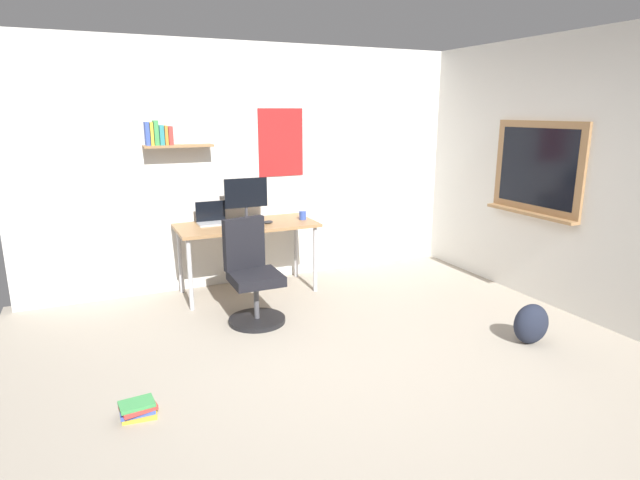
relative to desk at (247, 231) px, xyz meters
The scene contains 12 objects.
ground_plane 2.15m from the desk, 83.26° to the right, with size 5.20×5.20×0.00m, color #9E9384.
wall_back 0.79m from the desk, 60.80° to the left, with size 5.00×0.30×2.60m.
wall_right 3.41m from the desk, 36.73° to the right, with size 0.22×5.00×2.60m.
desk is the anchor object (origin of this frame).
office_chair 0.84m from the desk, 103.55° to the right, with size 0.52×0.53×0.95m.
laptop 0.38m from the desk, 153.96° to the left, with size 0.31×0.21×0.23m.
monitor_primary 0.36m from the desk, 71.88° to the left, with size 0.46×0.17×0.46m.
keyboard 0.14m from the desk, 130.35° to the right, with size 0.37×0.13×0.02m, color black.
computer_mouse 0.24m from the desk, 22.14° to the right, with size 0.10×0.06×0.03m, color #262628.
coffee_mug 0.63m from the desk, ahead, with size 0.08×0.08×0.09m, color #334CA5.
backpack 2.87m from the desk, 50.98° to the right, with size 0.32×0.22×0.34m, color #1E2333.
book_stack_on_floor 2.46m from the desk, 123.82° to the right, with size 0.24×0.19×0.11m.
Camera 1 is at (-1.71, -3.09, 1.90)m, focal length 29.02 mm.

